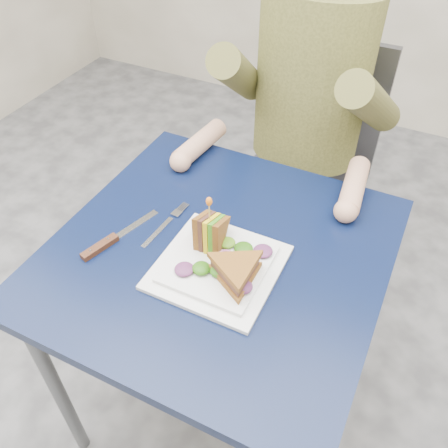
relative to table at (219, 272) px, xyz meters
The scene contains 13 objects.
ground 0.65m from the table, ahead, with size 4.00×4.00×0.00m, color #535356.
table is the anchor object (origin of this frame).
chair 0.73m from the table, 90.00° to the left, with size 0.42×0.40×0.93m.
diner 0.66m from the table, 90.00° to the left, with size 0.54×0.59×0.74m.
plate 0.11m from the table, 64.12° to the right, with size 0.26×0.26×0.02m.
sandwich_flat 0.17m from the table, 44.05° to the right, with size 0.19×0.19×0.05m.
sandwich_upright 0.13m from the table, 154.02° to the right, with size 0.09×0.14×0.14m.
fork 0.17m from the table, behind, with size 0.03×0.18×0.01m.
knife 0.27m from the table, 157.37° to the right, with size 0.08×0.22×0.02m.
toothpick 0.20m from the table, 154.02° to the right, with size 0.00×0.00×0.06m, color tan.
toothpick_frill 0.23m from the table, 154.02° to the right, with size 0.01×0.01×0.02m, color orange.
lettuce_spill 0.12m from the table, 54.49° to the right, with size 0.15×0.13×0.02m, color #337A14, non-canonical shape.
onion_ring 0.13m from the table, 49.73° to the right, with size 0.04×0.04×0.01m, color #9E4C7A.
Camera 1 is at (0.34, -0.67, 1.52)m, focal length 38.00 mm.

